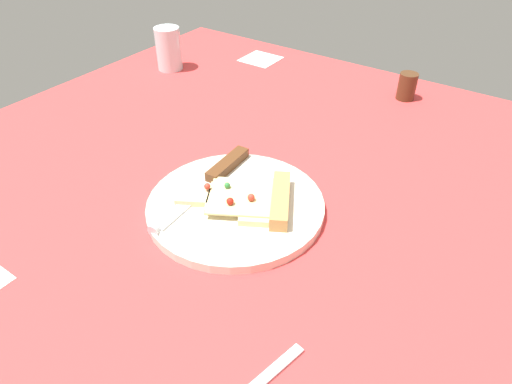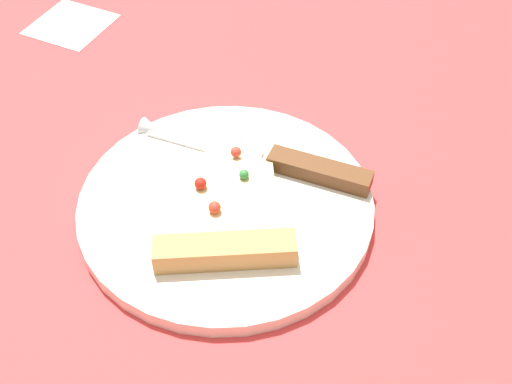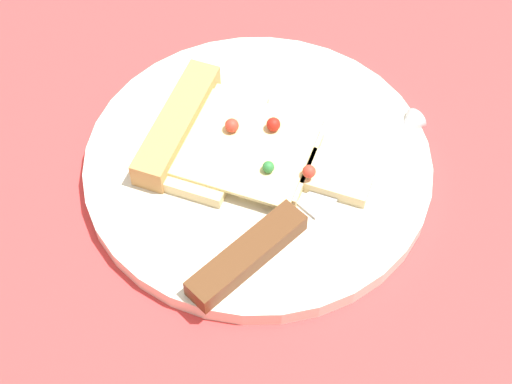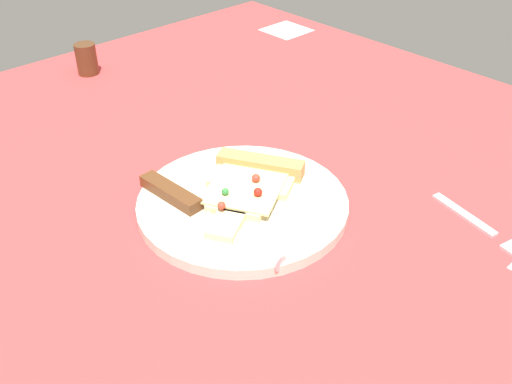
% 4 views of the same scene
% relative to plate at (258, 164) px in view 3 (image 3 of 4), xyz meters
% --- Properties ---
extents(ground_plane, '(1.23, 1.23, 0.03)m').
position_rel_plate_xyz_m(ground_plane, '(0.03, 0.00, -0.02)').
color(ground_plane, '#D13838').
rests_on(ground_plane, ground).
extents(plate, '(0.27, 0.27, 0.01)m').
position_rel_plate_xyz_m(plate, '(0.00, 0.00, 0.00)').
color(plate, silver).
rests_on(plate, ground_plane).
extents(pizza_slice, '(0.15, 0.19, 0.02)m').
position_rel_plate_xyz_m(pizza_slice, '(0.01, -0.02, 0.02)').
color(pizza_slice, beige).
rests_on(pizza_slice, plate).
extents(knife, '(0.24, 0.04, 0.02)m').
position_rel_plate_xyz_m(knife, '(0.02, 0.06, 0.01)').
color(knife, silver).
rests_on(knife, plate).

